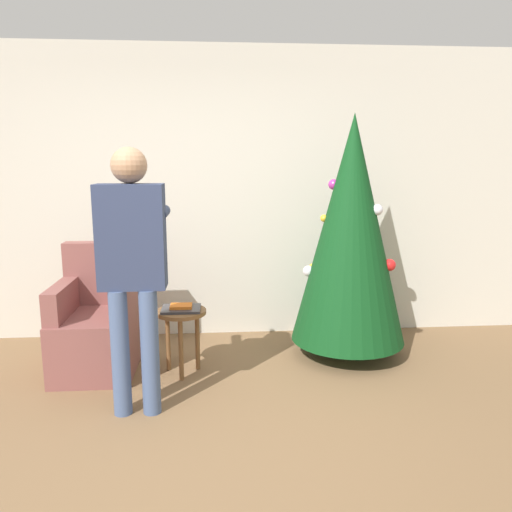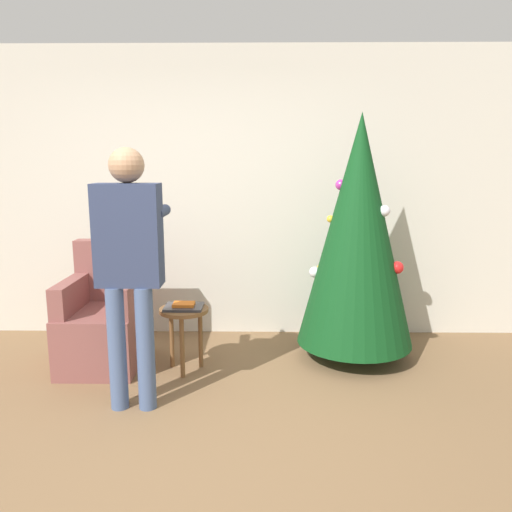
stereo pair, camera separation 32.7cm
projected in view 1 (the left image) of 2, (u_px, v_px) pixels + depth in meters
name	position (u px, v px, depth m)	size (l,w,h in m)	color
ground_plane	(181.00, 468.00, 2.74)	(14.00, 14.00, 0.00)	brown
wall_back	(194.00, 195.00, 4.68)	(8.00, 0.06, 2.70)	beige
christmas_tree	(351.00, 230.00, 4.17)	(0.97, 0.97, 2.05)	brown
armchair	(98.00, 325.00, 4.02)	(0.61, 0.75, 1.00)	brown
person_standing	(132.00, 257.00, 3.21)	(0.44, 0.57, 1.75)	#475B84
side_stool	(182.00, 321.00, 3.90)	(0.39, 0.39, 0.52)	brown
laptop	(181.00, 309.00, 3.89)	(0.30, 0.24, 0.02)	#38383D
book	(181.00, 306.00, 3.88)	(0.17, 0.13, 0.02)	orange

